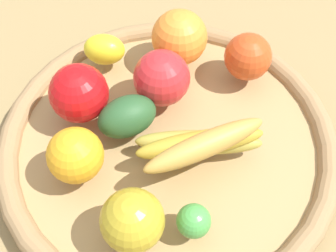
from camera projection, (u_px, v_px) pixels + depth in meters
name	position (u px, v px, depth m)	size (l,w,h in m)	color
ground_plane	(168.00, 152.00, 0.64)	(2.40, 2.40, 0.00)	olive
basket	(168.00, 144.00, 0.62)	(0.46, 0.46, 0.04)	#A18150
apple_2	(162.00, 78.00, 0.61)	(0.08, 0.08, 0.08)	red
banana_bunch	(201.00, 143.00, 0.56)	(0.09, 0.17, 0.06)	#AA9739
orange_0	(75.00, 155.00, 0.55)	(0.07, 0.07, 0.07)	orange
apple_0	(132.00, 220.00, 0.50)	(0.07, 0.07, 0.07)	#AD9523
lemon_0	(104.00, 49.00, 0.67)	(0.06, 0.04, 0.04)	yellow
apple_3	(79.00, 93.00, 0.60)	(0.08, 0.08, 0.08)	red
avocado	(127.00, 116.00, 0.59)	(0.08, 0.05, 0.05)	#264F28
apple_1	(248.00, 57.00, 0.64)	(0.07, 0.07, 0.07)	#C4431A
orange_1	(179.00, 37.00, 0.66)	(0.08, 0.08, 0.08)	orange
lime_0	(194.00, 221.00, 0.51)	(0.04, 0.04, 0.04)	green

